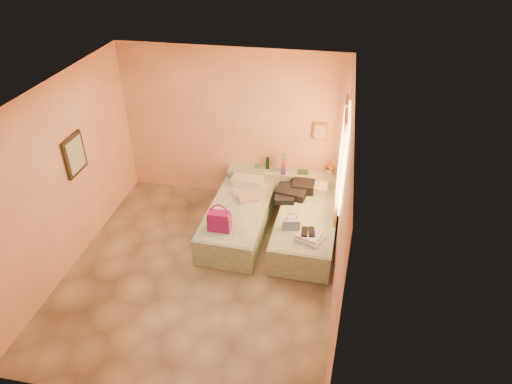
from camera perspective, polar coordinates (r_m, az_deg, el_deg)
ground at (r=7.16m, az=-6.83°, el=-9.65°), size 4.50×4.50×0.00m
room_walls at (r=6.52m, az=-4.70°, el=5.11°), size 4.02×4.51×2.81m
headboard_ledge at (r=8.43m, az=3.47°, el=0.66°), size 2.05×0.30×0.65m
bed_left at (r=7.70m, az=-2.22°, el=-3.46°), size 0.97×2.03×0.50m
bed_right at (r=7.57m, az=6.31°, el=-4.40°), size 0.97×2.03×0.50m
water_bottle at (r=8.29m, az=1.46°, el=3.64°), size 0.08×0.08×0.22m
rainbow_box at (r=8.10m, az=3.43°, el=3.51°), size 0.10×0.10×0.39m
small_dish at (r=8.38m, az=0.23°, el=3.26°), size 0.16×0.16×0.03m
green_book at (r=8.24m, az=5.90°, el=2.51°), size 0.20×0.15×0.03m
flower_vase at (r=8.22m, az=9.26°, el=2.96°), size 0.22×0.22×0.24m
magenta_handbag at (r=7.00m, az=-4.58°, el=-3.58°), size 0.35×0.20×0.33m
khaki_garment at (r=7.74m, az=-1.00°, el=-0.71°), size 0.40×0.37×0.06m
clothes_pile at (r=7.83m, az=4.79°, el=0.08°), size 0.57×0.57×0.17m
blue_handbag at (r=7.06m, az=4.40°, el=-4.04°), size 0.28×0.17×0.17m
towel_stack at (r=6.88m, az=6.78°, el=-5.68°), size 0.44×0.41×0.10m
sandal_pair at (r=6.88m, az=6.51°, el=-4.99°), size 0.19×0.24×0.02m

